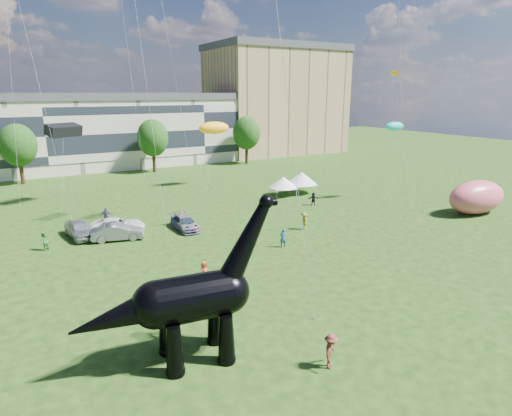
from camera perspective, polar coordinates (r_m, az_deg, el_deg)
ground at (r=26.23m, az=4.56°, el=-15.36°), size 220.00×220.00×0.00m
terrace_row at (r=81.00m, az=-26.52°, el=8.49°), size 78.00×11.00×12.00m
apartment_block at (r=98.91m, az=2.61°, el=13.89°), size 28.00×18.00×22.00m
tree_mid_left at (r=71.87m, az=-29.22°, el=7.72°), size 5.20×5.20×9.44m
tree_mid_right at (r=74.85m, az=-13.64°, el=9.44°), size 5.20×5.20×9.44m
tree_far_right at (r=81.73m, az=-1.28°, el=10.31°), size 5.20×5.20×9.44m
dinosaur_sculpture at (r=21.99m, az=-9.40°, el=-12.23°), size 10.62×3.31×8.65m
car_silver at (r=43.63m, az=-22.49°, el=-2.60°), size 2.54×5.06×1.65m
car_grey at (r=41.64m, az=-17.97°, el=-3.08°), size 4.94×2.69×1.55m
car_white at (r=43.86m, az=-17.97°, el=-2.22°), size 5.73×4.07×1.45m
car_dark at (r=43.25m, az=-9.44°, el=-2.00°), size 1.95×4.61×1.33m
gazebo_near at (r=56.46m, az=3.64°, el=3.44°), size 4.41×4.41×2.57m
gazebo_far at (r=58.19m, az=6.08°, el=3.98°), size 4.62×4.62×2.90m
inflatable_pink at (r=53.97m, az=27.34°, el=1.29°), size 7.87×4.37×3.80m
visitors at (r=37.46m, az=-7.52°, el=-4.35°), size 44.03×35.41×1.84m
kites at (r=49.31m, az=-20.24°, el=23.63°), size 64.07×47.10×30.63m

